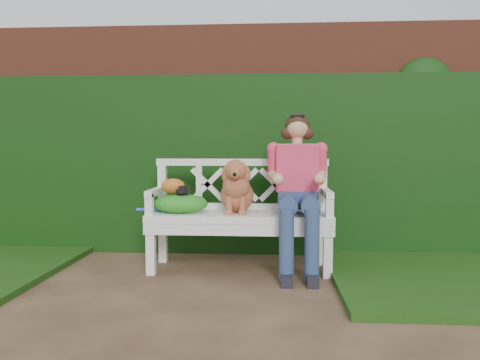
{
  "coord_description": "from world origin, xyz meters",
  "views": [
    {
      "loc": [
        0.63,
        -2.8,
        1.02
      ],
      "look_at": [
        0.37,
        1.05,
        0.75
      ],
      "focal_mm": 35.0,
      "sensor_mm": 36.0,
      "label": 1
    }
  ],
  "objects": [
    {
      "name": "dog",
      "position": [
        0.35,
        1.04,
        0.7
      ],
      "size": [
        0.4,
        0.47,
        0.45
      ],
      "primitive_type": null,
      "rotation": [
        0.0,
        0.0,
        0.29
      ],
      "color": "olive",
      "rests_on": "garden_bench"
    },
    {
      "name": "ground",
      "position": [
        0.0,
        0.0,
        0.0
      ],
      "size": [
        60.0,
        60.0,
        0.0
      ],
      "primitive_type": "plane",
      "color": "#442C1F"
    },
    {
      "name": "seated_woman",
      "position": [
        0.84,
        1.03,
        0.61
      ],
      "size": [
        0.59,
        0.74,
        1.22
      ],
      "primitive_type": null,
      "rotation": [
        0.0,
        0.0,
        -0.1
      ],
      "color": "#FE3C5E",
      "rests_on": "ground"
    },
    {
      "name": "brick_wall",
      "position": [
        0.0,
        1.9,
        1.1
      ],
      "size": [
        10.0,
        0.3,
        2.2
      ],
      "primitive_type": "cube",
      "color": "brown",
      "rests_on": "ground"
    },
    {
      "name": "baseball_glove",
      "position": [
        -0.18,
        1.02,
        0.7
      ],
      "size": [
        0.21,
        0.17,
        0.13
      ],
      "primitive_type": "ellipsoid",
      "rotation": [
        0.0,
        0.0,
        0.09
      ],
      "color": "#BE6720",
      "rests_on": "green_bag"
    },
    {
      "name": "green_bag",
      "position": [
        -0.12,
        1.02,
        0.56
      ],
      "size": [
        0.54,
        0.47,
        0.15
      ],
      "primitive_type": null,
      "rotation": [
        0.0,
        0.0,
        -0.31
      ],
      "color": "green",
      "rests_on": "garden_bench"
    },
    {
      "name": "tennis_racket",
      "position": [
        -0.13,
        1.06,
        0.49
      ],
      "size": [
        0.61,
        0.34,
        0.03
      ],
      "primitive_type": null,
      "rotation": [
        0.0,
        0.0,
        -0.18
      ],
      "color": "white",
      "rests_on": "garden_bench"
    },
    {
      "name": "garden_bench",
      "position": [
        0.37,
        1.05,
        0.24
      ],
      "size": [
        1.61,
        0.67,
        0.48
      ],
      "primitive_type": null,
      "rotation": [
        0.0,
        0.0,
        -0.04
      ],
      "color": "white",
      "rests_on": "ground"
    },
    {
      "name": "ivy_hedge",
      "position": [
        0.0,
        1.68,
        0.85
      ],
      "size": [
        10.0,
        0.18,
        1.7
      ],
      "primitive_type": "cube",
      "color": "#13390A",
      "rests_on": "ground"
    },
    {
      "name": "camera_item",
      "position": [
        -0.1,
        1.01,
        0.67
      ],
      "size": [
        0.11,
        0.09,
        0.07
      ],
      "primitive_type": "cube",
      "rotation": [
        0.0,
        0.0,
        0.12
      ],
      "color": "black",
      "rests_on": "green_bag"
    }
  ]
}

